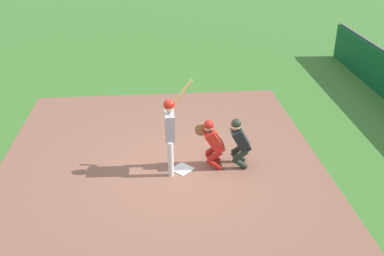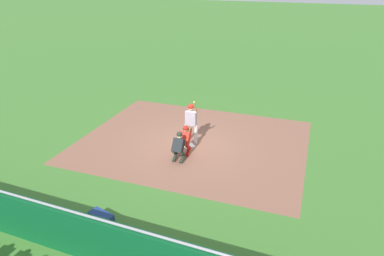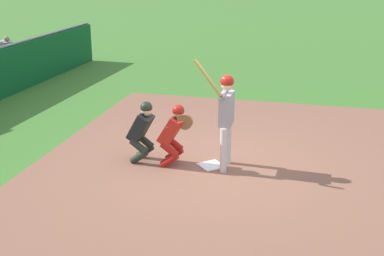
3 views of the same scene
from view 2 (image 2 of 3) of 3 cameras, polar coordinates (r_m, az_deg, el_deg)
ground_plane at (r=15.14m, az=-0.51°, el=-2.94°), size 160.00×160.00×0.00m
infield_dirt_patch at (r=15.56m, az=0.19°, el=-2.15°), size 10.02×8.21×0.01m
home_plate_marker at (r=15.14m, az=-0.51°, el=-2.89°), size 0.62×0.62×0.02m
batter_at_plate at (r=14.88m, az=-0.14°, el=1.46°), size 0.67×0.68×2.18m
catcher_crouching at (r=14.19m, az=-1.12°, el=-1.75°), size 0.46×0.71×1.25m
home_plate_umpire at (r=13.66m, az=-2.20°, el=-2.90°), size 0.47×0.50×1.27m
dugout_wall at (r=9.74m, az=-16.80°, el=-16.78°), size 17.53×0.24×1.44m
dugout_bench at (r=10.04m, az=-11.19°, el=-18.21°), size 3.39×0.40×0.44m
water_bottle_on_bench at (r=9.53m, az=-7.81°, el=-17.99°), size 0.07×0.07×0.23m
equipment_duffel_bag at (r=11.03m, az=-14.62°, el=-14.26°), size 0.83×0.52×0.40m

